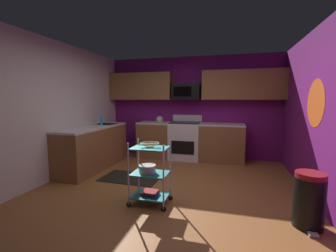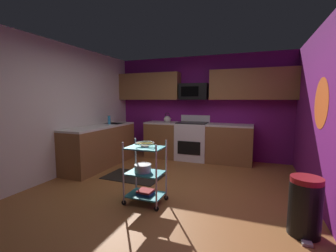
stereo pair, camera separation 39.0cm
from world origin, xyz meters
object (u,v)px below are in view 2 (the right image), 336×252
microwave (194,92)px  rolling_cart (145,173)px  mixing_bowl_large (143,168)px  book_stack (145,192)px  trash_can (305,206)px  dish_soap_bottle (109,120)px  oven_range (192,141)px  kettle (167,119)px  fruit_bowl (145,144)px

microwave → rolling_cart: (-0.00, -2.75, -1.25)m
mixing_bowl_large → book_stack: bearing=0.0°
microwave → trash_can: bearing=-54.7°
microwave → trash_can: (2.01, -2.84, -1.37)m
book_stack → dish_soap_bottle: dish_soap_bottle is taller
mixing_bowl_large → book_stack: size_ratio=1.06×
book_stack → dish_soap_bottle: bearing=136.6°
microwave → trash_can: microwave is taller
mixing_bowl_large → oven_range: bearing=89.1°
oven_range → book_stack: bearing=-90.1°
microwave → rolling_cart: bearing=-90.1°
rolling_cart → book_stack: rolling_cart is taller
rolling_cart → mixing_bowl_large: size_ratio=3.63×
kettle → dish_soap_bottle: kettle is taller
microwave → dish_soap_bottle: microwave is taller
fruit_bowl → trash_can: fruit_bowl is taller
oven_range → trash_can: bearing=-53.7°
mixing_bowl_large → trash_can: trash_can is taller
oven_range → rolling_cart: bearing=-90.1°
rolling_cart → dish_soap_bottle: (-1.79, 1.69, 0.57)m
kettle → trash_can: kettle is taller
fruit_bowl → dish_soap_bottle: size_ratio=1.36×
oven_range → book_stack: oven_range is taller
mixing_bowl_large → dish_soap_bottle: dish_soap_bottle is taller
oven_range → kettle: (-0.67, -0.00, 0.52)m
fruit_bowl → oven_range: bearing=89.9°
microwave → book_stack: 3.16m
mixing_bowl_large → dish_soap_bottle: bearing=136.0°
oven_range → kettle: bearing=-179.7°
book_stack → trash_can: bearing=-2.5°
microwave → rolling_cart: size_ratio=0.77×
trash_can → rolling_cart: bearing=177.5°
rolling_cart → dish_soap_bottle: bearing=136.6°
rolling_cart → trash_can: (2.01, -0.09, -0.12)m
oven_range → mixing_bowl_large: 2.65m
mixing_bowl_large → trash_can: bearing=-2.4°
dish_soap_bottle → microwave: bearing=30.8°
rolling_cart → dish_soap_bottle: dish_soap_bottle is taller
fruit_bowl → microwave: bearing=89.9°
rolling_cart → fruit_bowl: rolling_cart is taller
oven_range → trash_can: oven_range is taller
rolling_cart → mixing_bowl_large: (-0.04, 0.00, 0.07)m
fruit_bowl → kettle: kettle is taller
kettle → trash_can: (2.68, -2.73, -0.67)m
book_stack → kettle: size_ratio=0.90×
fruit_bowl → book_stack: bearing=-90.0°
oven_range → dish_soap_bottle: dish_soap_bottle is taller
book_stack → oven_range: bearing=89.9°
rolling_cart → kettle: 2.78m
microwave → trash_can: size_ratio=1.06×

